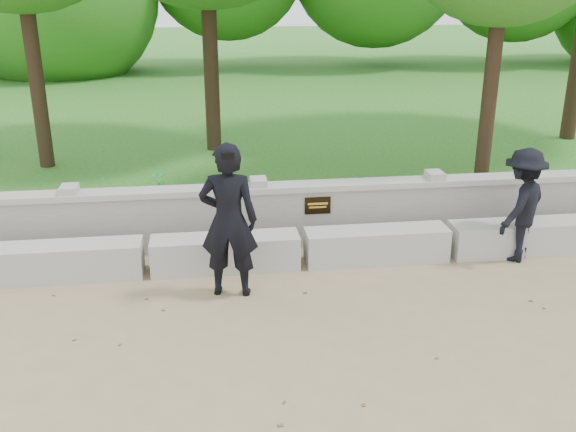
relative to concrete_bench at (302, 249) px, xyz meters
name	(u,v)px	position (x,y,z in m)	size (l,w,h in m)	color
ground	(330,339)	(0.00, -1.90, -0.22)	(80.00, 80.00, 0.00)	#967F5C
lawn	(242,99)	(0.00, 12.10, -0.10)	(40.00, 22.00, 0.25)	#1C6119
concrete_bench	(302,249)	(0.00, 0.00, 0.00)	(11.90, 0.45, 0.45)	#B9B6AF
parapet_wall	(295,214)	(0.00, 0.70, 0.24)	(12.50, 0.35, 0.90)	#AEABA4
man_main	(229,221)	(-0.97, -0.69, 0.70)	(0.74, 0.66, 1.85)	black
visitor_mid	(522,205)	(2.89, -0.18, 0.54)	(1.11, 1.07, 1.52)	black
shrub_a	(159,186)	(-1.94, 2.07, 0.29)	(0.28, 0.19, 0.54)	#2A7C2F
shrub_b	(360,192)	(1.10, 1.40, 0.29)	(0.29, 0.23, 0.52)	#2A7C2F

